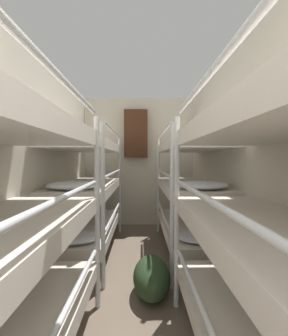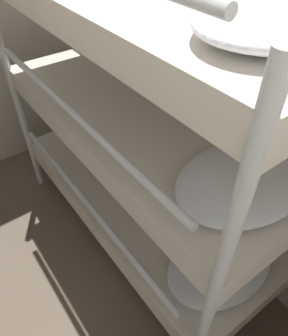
{
  "view_description": "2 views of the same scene",
  "coord_description": "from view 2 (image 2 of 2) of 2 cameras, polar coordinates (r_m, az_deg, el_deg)",
  "views": [
    {
      "loc": [
        0.03,
        0.4,
        1.29
      ],
      "look_at": [
        0.08,
        3.65,
        1.16
      ],
      "focal_mm": 24.0,
      "sensor_mm": 36.0,
      "label": 1
    },
    {
      "loc": [
        -0.11,
        2.34,
        1.84
      ],
      "look_at": [
        0.63,
        3.33,
        0.72
      ],
      "focal_mm": 35.0,
      "sensor_mm": 36.0,
      "label": 2
    }
  ],
  "objects": [
    {
      "name": "bunk_stack_right_far",
      "position": [
        1.61,
        0.54,
        7.11
      ],
      "size": [
        0.73,
        1.78,
        1.68
      ],
      "color": "silver",
      "rests_on": "ground_plane"
    }
  ]
}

